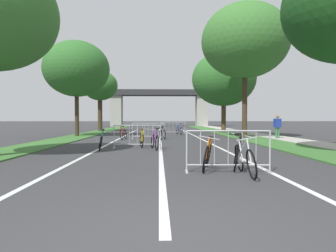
% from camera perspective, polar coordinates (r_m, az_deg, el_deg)
% --- Properties ---
extents(ground_plane, '(300.00, 300.00, 0.00)m').
position_cam_1_polar(ground_plane, '(3.48, -0.51, -21.17)').
color(ground_plane, '#333335').
extents(grass_verge_left, '(2.15, 58.30, 0.05)m').
position_cam_1_polar(grass_verge_left, '(27.73, -14.10, -1.32)').
color(grass_verge_left, '#386B2D').
rests_on(grass_verge_left, ground).
extents(grass_verge_right, '(2.15, 58.30, 0.05)m').
position_cam_1_polar(grass_verge_right, '(27.76, 10.85, -1.30)').
color(grass_verge_right, '#386B2D').
rests_on(grass_verge_right, ground).
extents(sidewalk_path_right, '(1.88, 58.30, 0.08)m').
position_cam_1_polar(sidewalk_path_right, '(28.27, 14.84, -1.24)').
color(sidewalk_path_right, '#ADA89E').
rests_on(sidewalk_path_right, ground).
extents(lane_stripe_center, '(0.14, 33.73, 0.01)m').
position_cam_1_polar(lane_stripe_center, '(20.12, -1.57, -2.37)').
color(lane_stripe_center, silver).
rests_on(lane_stripe_center, ground).
extents(lane_stripe_right_lane, '(0.14, 33.73, 0.01)m').
position_cam_1_polar(lane_stripe_right_lane, '(20.31, 6.09, -2.34)').
color(lane_stripe_right_lane, silver).
rests_on(lane_stripe_right_lane, ground).
extents(lane_stripe_left_lane, '(0.14, 33.73, 0.01)m').
position_cam_1_polar(lane_stripe_left_lane, '(20.29, -9.23, -2.35)').
color(lane_stripe_left_lane, silver).
rests_on(lane_stripe_left_lane, ground).
extents(overpass_bridge, '(22.58, 3.15, 6.26)m').
position_cam_1_polar(overpass_bridge, '(51.49, -1.69, 4.94)').
color(overpass_bridge, '#2D2D30').
rests_on(overpass_bridge, ground).
extents(tree_left_oak_near, '(4.85, 4.85, 7.09)m').
position_cam_1_polar(tree_left_oak_near, '(23.42, -17.16, 10.42)').
color(tree_left_oak_near, '#3D2D1E').
rests_on(tree_left_oak_near, ground).
extents(tree_left_cypress_far, '(3.66, 3.66, 6.33)m').
position_cam_1_polar(tree_left_cypress_far, '(31.92, -12.94, 7.49)').
color(tree_left_cypress_far, '#3D2D1E').
rests_on(tree_left_cypress_far, ground).
extents(tree_right_oak_mid, '(5.90, 5.90, 9.11)m').
position_cam_1_polar(tree_right_oak_mid, '(21.53, 14.58, 15.51)').
color(tree_right_oak_mid, '#3D2D1E').
rests_on(tree_right_oak_mid, ground).
extents(tree_right_pine_near, '(5.87, 5.87, 7.49)m').
position_cam_1_polar(tree_right_pine_near, '(28.20, 10.66, 8.85)').
color(tree_right_pine_near, '#4C3823').
rests_on(tree_right_pine_near, ground).
extents(crowd_barrier_nearest, '(2.14, 0.53, 1.05)m').
position_cam_1_polar(crowd_barrier_nearest, '(7.55, 11.50, -4.84)').
color(crowd_barrier_nearest, '#ADADB2').
rests_on(crowd_barrier_nearest, ground).
extents(crowd_barrier_second, '(2.13, 0.44, 1.05)m').
position_cam_1_polar(crowd_barrier_second, '(13.39, -5.93, -2.09)').
color(crowd_barrier_second, '#ADADB2').
rests_on(crowd_barrier_second, ground).
extents(crowd_barrier_third, '(2.15, 0.55, 1.05)m').
position_cam_1_polar(crowd_barrier_third, '(19.39, -3.83, -1.00)').
color(crowd_barrier_third, '#ADADB2').
rests_on(crowd_barrier_third, ground).
extents(crowd_barrier_fourth, '(2.14, 0.52, 1.05)m').
position_cam_1_polar(crowd_barrier_fourth, '(25.44, 0.99, -0.42)').
color(crowd_barrier_fourth, '#ADADB2').
rests_on(crowd_barrier_fourth, ground).
extents(bicycle_purple_0, '(0.49, 1.67, 0.94)m').
position_cam_1_polar(bicycle_purple_0, '(12.84, -2.54, -2.92)').
color(bicycle_purple_0, black).
rests_on(bicycle_purple_0, ground).
extents(bicycle_white_1, '(0.47, 1.76, 0.98)m').
position_cam_1_polar(bicycle_white_1, '(7.26, 14.46, -6.15)').
color(bicycle_white_1, black).
rests_on(bicycle_white_1, ground).
extents(bicycle_green_2, '(0.55, 1.61, 0.96)m').
position_cam_1_polar(bicycle_green_2, '(25.81, -1.37, -0.75)').
color(bicycle_green_2, black).
rests_on(bicycle_green_2, ground).
extents(bicycle_orange_3, '(0.56, 1.66, 0.92)m').
position_cam_1_polar(bicycle_orange_3, '(7.89, 7.57, -5.60)').
color(bicycle_orange_3, black).
rests_on(bicycle_orange_3, ground).
extents(bicycle_teal_4, '(0.54, 1.60, 0.90)m').
position_cam_1_polar(bicycle_teal_4, '(13.04, -12.79, -2.95)').
color(bicycle_teal_4, black).
rests_on(bicycle_teal_4, ground).
extents(bicycle_red_5, '(0.55, 1.61, 0.92)m').
position_cam_1_polar(bicycle_red_5, '(19.15, -8.59, -1.49)').
color(bicycle_red_5, black).
rests_on(bicycle_red_5, ground).
extents(bicycle_silver_6, '(0.63, 1.64, 0.95)m').
position_cam_1_polar(bicycle_silver_6, '(18.91, -1.06, -1.53)').
color(bicycle_silver_6, black).
rests_on(bicycle_silver_6, ground).
extents(bicycle_blue_7, '(0.54, 1.62, 0.95)m').
position_cam_1_polar(bicycle_blue_7, '(25.05, 2.18, -0.81)').
color(bicycle_blue_7, black).
rests_on(bicycle_blue_7, ground).
extents(bicycle_black_8, '(0.57, 1.68, 0.98)m').
position_cam_1_polar(bicycle_black_8, '(8.20, 13.05, -5.41)').
color(bicycle_black_8, black).
rests_on(bicycle_black_8, ground).
extents(bicycle_yellow_9, '(0.53, 1.60, 0.91)m').
position_cam_1_polar(bicycle_yellow_9, '(13.96, -5.07, -2.59)').
color(bicycle_yellow_9, black).
rests_on(bicycle_yellow_9, ground).
extents(pedestrian_waiting, '(0.57, 0.33, 1.58)m').
position_cam_1_polar(pedestrian_waiting, '(20.31, 20.27, 0.28)').
color(pedestrian_waiting, '#33723F').
rests_on(pedestrian_waiting, ground).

